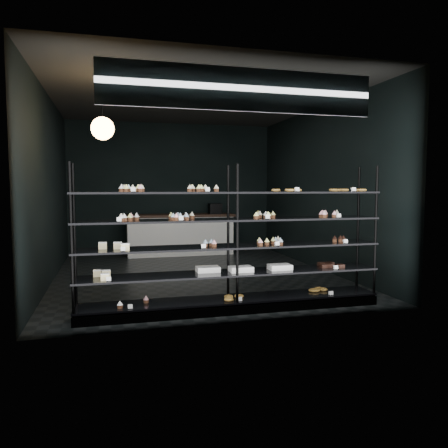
% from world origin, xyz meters
% --- Properties ---
extents(room, '(5.01, 6.01, 3.20)m').
position_xyz_m(room, '(0.00, 0.00, 1.60)').
color(room, black).
rests_on(room, ground).
extents(display_shelf, '(4.00, 0.50, 1.91)m').
position_xyz_m(display_shelf, '(-0.00, -2.45, 0.63)').
color(display_shelf, black).
rests_on(display_shelf, room).
extents(signage, '(3.30, 0.05, 0.50)m').
position_xyz_m(signage, '(0.00, -2.93, 2.75)').
color(signage, '#0C1C3C').
rests_on(signage, room).
extents(pendant_lamp, '(0.32, 0.32, 0.89)m').
position_xyz_m(pendant_lamp, '(-1.59, -1.39, 2.45)').
color(pendant_lamp, black).
rests_on(pendant_lamp, room).
extents(service_counter, '(2.60, 0.65, 1.23)m').
position_xyz_m(service_counter, '(0.12, 2.50, 0.50)').
color(service_counter, white).
rests_on(service_counter, room).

